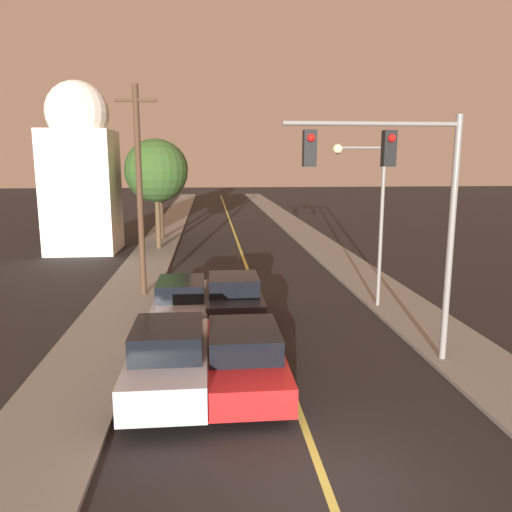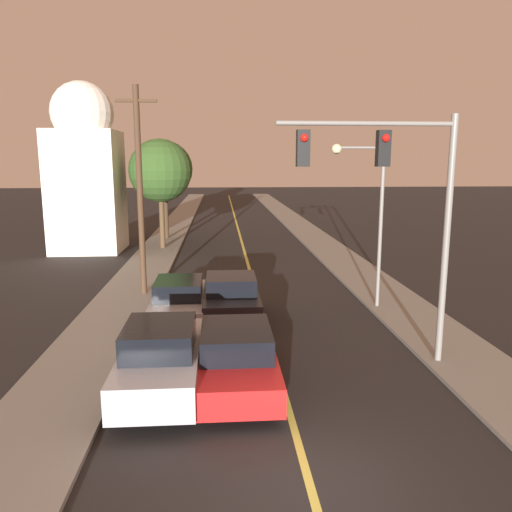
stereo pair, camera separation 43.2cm
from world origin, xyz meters
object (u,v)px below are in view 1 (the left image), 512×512
Objects in this scene: car_outer_lane_second at (182,301)px; streetlamp_right at (369,201)px; car_near_lane_front at (243,356)px; utility_pole_left at (139,189)px; traffic_signal_mast at (401,189)px; domed_building_left at (81,169)px; car_outer_lane_front at (169,359)px; tree_left_far at (156,171)px; car_near_lane_second at (234,298)px; tree_left_near at (160,169)px.

streetlamp_right is at bearing 8.73° from car_outer_lane_second.
car_near_lane_front is 0.80× the size of streetlamp_right.
utility_pole_left is (-3.52, 8.67, 3.64)m from car_near_lane_front.
traffic_signal_mast is 22.65m from domed_building_left.
domed_building_left reaches higher than traffic_signal_mast.
car_outer_lane_front is 0.98× the size of car_outer_lane_second.
streetlamp_right reaches higher than car_outer_lane_front.
tree_left_far reaches higher than streetlamp_right.
car_outer_lane_front is 20.67m from tree_left_far.
car_near_lane_second is 6.09m from streetlamp_right.
car_outer_lane_second is at bearing -82.84° from tree_left_near.
tree_left_far is (-3.98, 14.86, 4.05)m from car_near_lane_second.
car_near_lane_second is 0.60× the size of traffic_signal_mast.
domed_building_left reaches higher than car_near_lane_front.
car_near_lane_front is at bearing -80.16° from tree_left_near.
streetlamp_right is at bearing -16.16° from utility_pole_left.
streetlamp_right is (0.86, 5.26, -0.70)m from traffic_signal_mast.
traffic_signal_mast reaches higher than car_near_lane_front.
car_outer_lane_second is at bearing -171.27° from streetlamp_right.
tree_left_near reaches higher than streetlamp_right.
car_outer_lane_front is at bearing -84.45° from tree_left_near.
car_near_lane_front is at bearing -70.89° from car_outer_lane_second.
traffic_signal_mast is (4.16, 0.94, 4.00)m from car_near_lane_front.
utility_pole_left reaches higher than car_outer_lane_second.
streetlamp_right is at bearing 80.71° from traffic_signal_mast.
tree_left_near is at bearing 95.55° from car_outer_lane_front.
traffic_signal_mast is at bearing -99.29° from streetlamp_right.
car_outer_lane_second is (-1.79, 5.15, -0.01)m from car_near_lane_front.
utility_pole_left is at bearing 163.84° from streetlamp_right.
domed_building_left is at bearing 119.73° from car_near_lane_second.
car_near_lane_front is at bearing -78.66° from tree_left_far.
streetlamp_right is at bearing -62.58° from tree_left_near.
car_near_lane_second is at bearing -77.65° from tree_left_near.
car_outer_lane_second is 16.60m from domed_building_left.
tree_left_far is (-8.14, 18.89, 0.13)m from traffic_signal_mast.
streetlamp_right is at bearing 13.77° from car_near_lane_second.
car_near_lane_second is 0.39× the size of domed_building_left.
car_outer_lane_second is 0.68× the size of traffic_signal_mast.
streetlamp_right is (5.02, 1.23, 3.22)m from car_near_lane_second.
utility_pole_left is at bearing -66.04° from domed_building_left.
traffic_signal_mast reaches higher than car_outer_lane_front.
car_near_lane_second is at bearing -60.27° from domed_building_left.
car_outer_lane_front is 9.96m from streetlamp_right.
domed_building_left reaches higher than utility_pole_left.
car_near_lane_second reaches higher than car_near_lane_front.
utility_pole_left reaches higher than car_outer_lane_front.
tree_left_near reaches higher than car_near_lane_second.
traffic_signal_mast is (5.95, -4.21, 4.01)m from car_outer_lane_second.
tree_left_far is (-0.46, 11.15, 0.49)m from utility_pole_left.
car_near_lane_front is 0.73× the size of traffic_signal_mast.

